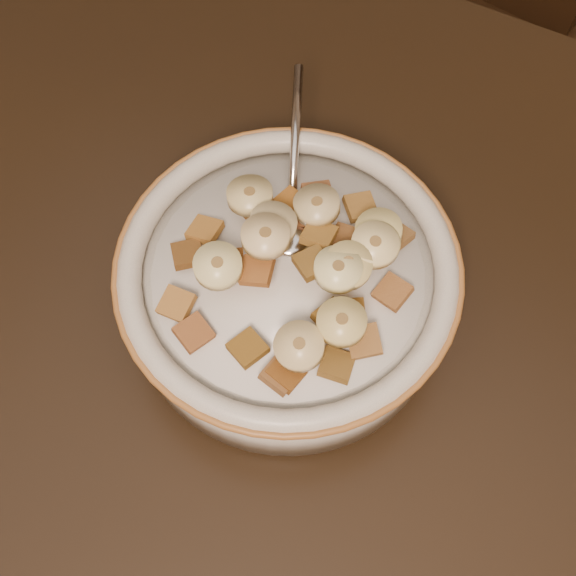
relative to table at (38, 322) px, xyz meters
The scene contains 42 objects.
floor 0.78m from the table, ahead, with size 4.00×4.50×0.10m, color #422816.
table is the anchor object (origin of this frame).
chair 0.77m from the table, 85.24° to the left, with size 0.39×0.39×0.87m, color black.
cereal_bowl 0.20m from the table, 29.29° to the left, with size 0.22×0.22×0.05m, color beige.
milk 0.20m from the table, 29.29° to the left, with size 0.18×0.18×0.00m, color silver.
spoon 0.21m from the table, 39.71° to the left, with size 0.04×0.05×0.01m, color #BBBBBC.
cereal_square_0 0.24m from the table, 20.44° to the left, with size 0.02×0.02×0.01m, color brown.
cereal_square_1 0.22m from the table, 40.11° to the left, with size 0.02×0.02×0.01m, color brown.
cereal_square_2 0.23m from the table, 43.66° to the left, with size 0.02×0.02×0.01m, color brown.
cereal_square_3 0.17m from the table, 28.62° to the left, with size 0.02×0.02×0.01m, color brown.
cereal_square_4 0.15m from the table, 34.31° to the left, with size 0.02×0.02×0.01m, color brown.
cereal_square_5 0.26m from the table, 40.64° to the left, with size 0.02×0.02×0.01m, color #966328.
cereal_square_6 0.19m from the table, ahead, with size 0.02×0.02×0.01m, color brown.
cereal_square_7 0.24m from the table, 33.79° to the left, with size 0.02×0.02×0.01m, color brown.
cereal_square_8 0.20m from the table, 42.13° to the left, with size 0.02×0.02×0.01m, color brown.
cereal_square_9 0.24m from the table, 11.81° to the left, with size 0.02×0.02×0.01m, color brown.
cereal_square_10 0.23m from the table, 27.65° to the left, with size 0.02×0.02×0.01m, color brown.
cereal_square_11 0.22m from the table, 42.93° to the left, with size 0.02×0.02×0.01m, color #92521A.
cereal_square_12 0.24m from the table, 19.17° to the left, with size 0.02×0.02×0.01m, color brown.
cereal_square_13 0.23m from the table, 33.79° to the left, with size 0.02×0.02×0.01m, color olive.
cereal_square_14 0.26m from the table, 16.26° to the left, with size 0.02×0.02×0.01m, color olive.
cereal_square_15 0.16m from the table, 41.72° to the left, with size 0.02×0.02×0.01m, color #955D22.
cereal_square_16 0.16m from the table, ahead, with size 0.02×0.02×0.01m, color #9C5C2E.
cereal_square_17 0.27m from the table, 25.00° to the left, with size 0.02×0.02×0.01m, color #9A6735.
cereal_square_18 0.21m from the table, ahead, with size 0.02×0.02×0.01m, color brown.
cereal_square_19 0.22m from the table, ahead, with size 0.02×0.02×0.01m, color brown.
cereal_square_20 0.14m from the table, 16.67° to the left, with size 0.02×0.02×0.01m, color olive.
cereal_square_21 0.19m from the table, 26.13° to the left, with size 0.02×0.02×0.01m, color #9B591F.
cereal_square_22 0.27m from the table, 34.11° to the left, with size 0.02×0.02×0.01m, color brown.
cereal_square_23 0.17m from the table, 28.99° to the left, with size 0.02×0.02×0.01m, color #9C551C.
banana_slice_0 0.23m from the table, 39.43° to the left, with size 0.03×0.03×0.01m, color #D0BE78.
banana_slice_1 0.27m from the table, 33.59° to the left, with size 0.03×0.03×0.01m, color tan.
banana_slice_2 0.18m from the table, 25.29° to the left, with size 0.03×0.03×0.01m, color #EFE693.
banana_slice_3 0.25m from the table, 27.02° to the left, with size 0.03×0.03×0.01m, color #F4D378.
banana_slice_4 0.20m from the table, 44.94° to the left, with size 0.03×0.03×0.01m, color beige.
banana_slice_5 0.21m from the table, 31.07° to the left, with size 0.03×0.03×0.01m, color #DABF7D.
banana_slice_6 0.24m from the table, 26.03° to the left, with size 0.03×0.03×0.01m, color #F3EBA4.
banana_slice_7 0.26m from the table, 31.04° to the left, with size 0.03×0.03×0.01m, color #D0BE76.
banana_slice_8 0.26m from the table, 30.50° to the left, with size 0.03×0.03×0.01m, color #FCECA5.
banana_slice_9 0.21m from the table, 35.30° to the left, with size 0.03×0.03×0.01m, color #D7C687.
banana_slice_10 0.23m from the table, 11.64° to the left, with size 0.03×0.03×0.01m, color #D8C684.
banana_slice_11 0.25m from the table, 16.95° to the left, with size 0.03×0.03×0.01m, color #F6E389.
Camera 1 is at (0.27, -0.11, 1.23)m, focal length 45.00 mm.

